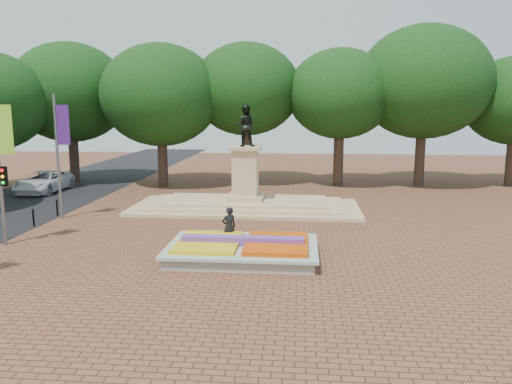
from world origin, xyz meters
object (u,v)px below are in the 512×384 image
(flower_bed, at_px, (243,249))
(monument, at_px, (245,195))
(van, at_px, (44,182))
(pedestrian, at_px, (229,227))

(flower_bed, height_order, monument, monument)
(flower_bed, relative_size, monument, 0.45)
(monument, height_order, van, monument)
(flower_bed, relative_size, pedestrian, 3.42)
(monument, relative_size, van, 2.52)
(van, distance_m, pedestrian, 20.56)
(van, bearing_deg, pedestrian, -40.20)
(flower_bed, distance_m, van, 22.24)
(pedestrian, bearing_deg, monument, -119.79)
(flower_bed, bearing_deg, van, 138.44)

